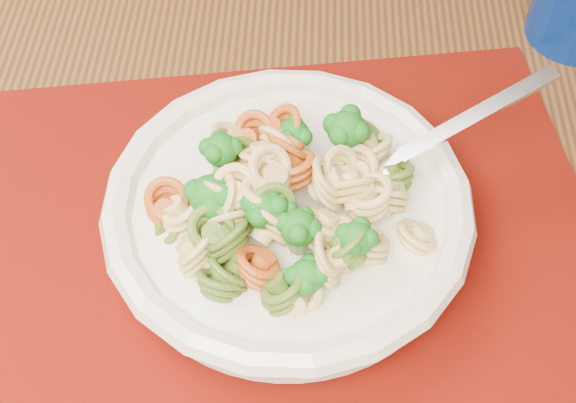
# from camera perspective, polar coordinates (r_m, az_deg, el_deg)

# --- Properties ---
(dining_table) EXTENTS (1.53, 1.11, 0.75)m
(dining_table) POSITION_cam_1_polar(r_m,az_deg,el_deg) (0.70, 6.17, 1.87)
(dining_table) COLOR #583718
(dining_table) RESTS_ON ground
(placemat) EXTENTS (0.52, 0.46, 0.00)m
(placemat) POSITION_cam_1_polar(r_m,az_deg,el_deg) (0.53, -0.97, -3.44)
(placemat) COLOR #580903
(placemat) RESTS_ON dining_table
(pasta_bowl) EXTENTS (0.24, 0.24, 0.05)m
(pasta_bowl) POSITION_cam_1_polar(r_m,az_deg,el_deg) (0.51, -0.00, -0.79)
(pasta_bowl) COLOR silver
(pasta_bowl) RESTS_ON placemat
(pasta_broccoli_heap) EXTENTS (0.20, 0.20, 0.06)m
(pasta_broccoli_heap) POSITION_cam_1_polar(r_m,az_deg,el_deg) (0.50, -0.00, 0.42)
(pasta_broccoli_heap) COLOR tan
(pasta_broccoli_heap) RESTS_ON pasta_bowl
(fork) EXTENTS (0.17, 0.12, 0.08)m
(fork) POSITION_cam_1_polar(r_m,az_deg,el_deg) (0.51, 5.58, 1.85)
(fork) COLOR silver
(fork) RESTS_ON pasta_bowl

